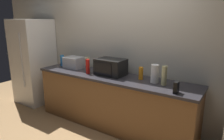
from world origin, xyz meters
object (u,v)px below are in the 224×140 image
Objects in this scene: cordless_phone at (176,87)px; toaster_oven at (74,63)px; bottle_hand_soap at (88,63)px; refrigerator at (34,62)px; bottle_dish_soap at (141,73)px; microwave at (111,67)px; paper_towel_roll at (155,74)px; bottle_vinegar at (164,76)px; bottle_spray_cleaner at (62,60)px; bottle_hot_sauce at (88,67)px.

toaster_oven is at bearing 171.45° from cordless_phone.
bottle_hand_soap is (-1.74, 0.34, 0.04)m from cordless_phone.
refrigerator is at bearing -176.97° from toaster_oven.
bottle_dish_soap is 1.11m from bottle_hand_soap.
microwave reaches higher than cordless_phone.
toaster_oven is 1.63m from paper_towel_roll.
bottle_vinegar is (0.39, -0.07, 0.04)m from bottle_dish_soap.
microwave is 1.20m from cordless_phone.
bottle_vinegar reaches higher than bottle_spray_cleaner.
paper_towel_roll is at bearing -3.53° from bottle_hand_soap.
bottle_hand_soap is (-0.57, 0.09, -0.02)m from microwave.
bottle_hot_sauce is at bearing -171.97° from paper_towel_roll.
refrigerator is 9.19× the size of bottle_dish_soap.
cordless_phone is 0.67× the size of bottle_hand_soap.
bottle_spray_cleaner is at bearing 178.76° from microwave.
paper_towel_roll is (1.63, -0.01, 0.03)m from toaster_oven.
bottle_spray_cleaner is (-0.32, 0.01, 0.00)m from toaster_oven.
bottle_hand_soap reaches higher than toaster_oven.
bottle_dish_soap is at bearing 1.01° from toaster_oven.
microwave is at bearing -176.10° from bottle_dish_soap.
paper_towel_roll is 0.24m from bottle_dish_soap.
paper_towel_roll is 1.35m from bottle_hand_soap.
microwave is at bearing -8.51° from bottle_hand_soap.
toaster_oven is 1.78m from bottle_vinegar.
bottle_hand_soap is (-1.35, 0.08, -0.02)m from paper_towel_roll.
microwave is (1.99, 0.05, 0.13)m from refrigerator.
cordless_phone is at bearing -7.51° from toaster_oven.
refrigerator is 2.93m from bottle_vinegar.
toaster_oven is at bearing -178.99° from bottle_dish_soap.
refrigerator is 12.00× the size of cordless_phone.
bottle_spray_cleaner is at bearing 167.23° from bottle_hot_sauce.
cordless_phone is at bearing -3.58° from bottle_hot_sauce.
refrigerator is at bearing -179.74° from bottle_vinegar.
microwave is 2.25× the size of bottle_spray_cleaner.
refrigerator is 2.00m from microwave.
refrigerator is 3.17m from cordless_phone.
microwave is 0.93m from bottle_vinegar.
toaster_oven is 0.29m from bottle_hand_soap.
bottle_vinegar reaches higher than microwave.
refrigerator is at bearing 175.23° from cordless_phone.
refrigerator reaches higher than bottle_hand_soap.
refrigerator reaches higher than bottle_hot_sauce.
toaster_oven is at bearing 178.49° from bottle_vinegar.
bottle_hot_sauce is (0.49, -0.17, 0.02)m from toaster_oven.
toaster_oven is at bearing 179.18° from microwave.
cordless_phone is 0.70× the size of bottle_spray_cleaner.
toaster_oven is 1.26× the size of paper_towel_roll.
cordless_phone is (3.16, -0.21, 0.07)m from refrigerator.
paper_towel_roll reaches higher than cordless_phone.
refrigerator is at bearing -178.96° from paper_towel_roll.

